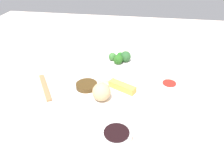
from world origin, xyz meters
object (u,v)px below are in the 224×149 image
object	(u,v)px
soy_sauce_bowl	(117,136)
chopsticks_pair	(45,87)
main_plate	(104,90)
broccoli_plate	(121,61)
sauce_ramekin_sweet_and_sour	(169,86)

from	to	relation	value
soy_sauce_bowl	chopsticks_pair	xyz separation A→B (m)	(0.23, 0.34, -0.01)
main_plate	chopsticks_pair	bearing A→B (deg)	92.98
broccoli_plate	soy_sauce_bowl	size ratio (longest dim) A/B	2.02
sauce_ramekin_sweet_and_sour	chopsticks_pair	bearing A→B (deg)	99.04
broccoli_plate	chopsticks_pair	distance (m)	0.40
sauce_ramekin_sweet_and_sour	chopsticks_pair	size ratio (longest dim) A/B	0.34
main_plate	chopsticks_pair	world-z (taller)	main_plate
broccoli_plate	soy_sauce_bowl	world-z (taller)	soy_sauce_bowl
main_plate	chopsticks_pair	size ratio (longest dim) A/B	1.38
sauce_ramekin_sweet_and_sour	chopsticks_pair	xyz separation A→B (m)	(-0.08, 0.51, -0.01)
main_plate	soy_sauce_bowl	world-z (taller)	soy_sauce_bowl
broccoli_plate	soy_sauce_bowl	bearing A→B (deg)	-174.52
broccoli_plate	chopsticks_pair	world-z (taller)	broccoli_plate
sauce_ramekin_sweet_and_sour	main_plate	bearing A→B (deg)	104.69
soy_sauce_bowl	chopsticks_pair	bearing A→B (deg)	55.42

